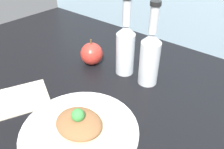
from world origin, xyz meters
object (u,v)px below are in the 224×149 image
at_px(cider_bottle_left, 125,47).
at_px(apple, 92,54).
at_px(plate, 80,130).
at_px(cider_bottle_right, 150,56).
at_px(plated_food, 79,124).

relative_size(cider_bottle_left, apple, 2.70).
bearing_deg(apple, cider_bottle_left, 14.25).
relative_size(plate, cider_bottle_right, 1.11).
bearing_deg(cider_bottle_left, plate, -74.40).
relative_size(cider_bottle_right, apple, 2.70).
bearing_deg(plate, cider_bottle_left, 105.60).
xyz_separation_m(plated_food, cider_bottle_left, (-0.08, 0.29, 0.07)).
height_order(plate, cider_bottle_left, cider_bottle_left).
distance_m(cider_bottle_left, cider_bottle_right, 0.09).
distance_m(plated_food, cider_bottle_left, 0.31).
bearing_deg(plated_food, cider_bottle_right, 87.48).
bearing_deg(cider_bottle_right, plate, -92.52).
relative_size(plate, cider_bottle_left, 1.11).
xyz_separation_m(plate, plated_food, (0.00, 0.00, 0.02)).
height_order(cider_bottle_left, cider_bottle_right, same).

